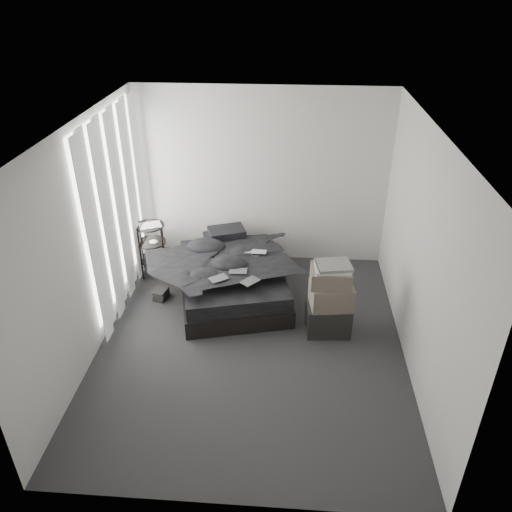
# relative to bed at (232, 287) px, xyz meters

# --- Properties ---
(floor) EXTENTS (3.60, 4.20, 0.01)m
(floor) POSITION_rel_bed_xyz_m (0.35, -1.02, -0.12)
(floor) COLOR #2D2D2F
(floor) RESTS_ON ground
(ceiling) EXTENTS (3.60, 4.20, 0.01)m
(ceiling) POSITION_rel_bed_xyz_m (0.35, -1.02, 2.48)
(ceiling) COLOR white
(ceiling) RESTS_ON ground
(wall_back) EXTENTS (3.60, 0.01, 2.60)m
(wall_back) POSITION_rel_bed_xyz_m (0.35, 1.08, 1.18)
(wall_back) COLOR silver
(wall_back) RESTS_ON ground
(wall_front) EXTENTS (3.60, 0.01, 2.60)m
(wall_front) POSITION_rel_bed_xyz_m (0.35, -3.12, 1.18)
(wall_front) COLOR silver
(wall_front) RESTS_ON ground
(wall_left) EXTENTS (0.01, 4.20, 2.60)m
(wall_left) POSITION_rel_bed_xyz_m (-1.45, -1.02, 1.18)
(wall_left) COLOR silver
(wall_left) RESTS_ON ground
(wall_right) EXTENTS (0.01, 4.20, 2.60)m
(wall_right) POSITION_rel_bed_xyz_m (2.15, -1.02, 1.18)
(wall_right) COLOR silver
(wall_right) RESTS_ON ground
(window_left) EXTENTS (0.02, 2.00, 2.30)m
(window_left) POSITION_rel_bed_xyz_m (-1.43, -0.12, 1.23)
(window_left) COLOR white
(window_left) RESTS_ON wall_left
(curtain_left) EXTENTS (0.06, 2.12, 2.48)m
(curtain_left) POSITION_rel_bed_xyz_m (-1.38, -0.12, 1.16)
(curtain_left) COLOR white
(curtain_left) RESTS_ON wall_left
(bed) EXTENTS (1.75, 2.07, 0.24)m
(bed) POSITION_rel_bed_xyz_m (0.00, 0.00, 0.00)
(bed) COLOR black
(bed) RESTS_ON floor
(mattress) EXTENTS (1.69, 2.01, 0.19)m
(mattress) POSITION_rel_bed_xyz_m (0.00, 0.00, 0.22)
(mattress) COLOR black
(mattress) RESTS_ON bed
(duvet) EXTENTS (1.65, 1.81, 0.21)m
(duvet) POSITION_rel_bed_xyz_m (0.01, -0.04, 0.42)
(duvet) COLOR black
(duvet) RESTS_ON mattress
(pillow_lower) EXTENTS (0.61, 0.48, 0.12)m
(pillow_lower) POSITION_rel_bed_xyz_m (-0.21, 0.67, 0.38)
(pillow_lower) COLOR black
(pillow_lower) RESTS_ON mattress
(pillow_upper) EXTENTS (0.59, 0.50, 0.11)m
(pillow_upper) POSITION_rel_bed_xyz_m (-0.15, 0.67, 0.49)
(pillow_upper) COLOR black
(pillow_upper) RESTS_ON pillow_lower
(laptop) EXTENTS (0.30, 0.21, 0.02)m
(laptop) POSITION_rel_bed_xyz_m (0.31, 0.12, 0.53)
(laptop) COLOR silver
(laptop) RESTS_ON duvet
(comic_a) EXTENTS (0.27, 0.25, 0.01)m
(comic_a) POSITION_rel_bed_xyz_m (-0.10, -0.52, 0.53)
(comic_a) COLOR black
(comic_a) RESTS_ON duvet
(comic_b) EXTENTS (0.23, 0.16, 0.01)m
(comic_b) POSITION_rel_bed_xyz_m (0.13, -0.33, 0.53)
(comic_b) COLOR black
(comic_b) RESTS_ON duvet
(comic_c) EXTENTS (0.26, 0.27, 0.01)m
(comic_c) POSITION_rel_bed_xyz_m (0.30, -0.56, 0.54)
(comic_c) COLOR black
(comic_c) RESTS_ON duvet
(side_stand) EXTENTS (0.51, 0.51, 0.77)m
(side_stand) POSITION_rel_bed_xyz_m (-1.21, 0.48, 0.26)
(side_stand) COLOR black
(side_stand) RESTS_ON floor
(papers) EXTENTS (0.36, 0.32, 0.02)m
(papers) POSITION_rel_bed_xyz_m (-1.20, 0.48, 0.66)
(papers) COLOR white
(papers) RESTS_ON side_stand
(floor_books) EXTENTS (0.18, 0.24, 0.15)m
(floor_books) POSITION_rel_bed_xyz_m (-0.95, -0.17, -0.05)
(floor_books) COLOR black
(floor_books) RESTS_ON floor
(box_lower) EXTENTS (0.55, 0.45, 0.39)m
(box_lower) POSITION_rel_bed_xyz_m (1.27, -0.70, 0.07)
(box_lower) COLOR black
(box_lower) RESTS_ON floor
(box_mid) EXTENTS (0.54, 0.45, 0.30)m
(box_mid) POSITION_rel_bed_xyz_m (1.28, -0.71, 0.42)
(box_mid) COLOR #60564B
(box_mid) RESTS_ON box_lower
(box_upper) EXTENTS (0.47, 0.38, 0.21)m
(box_upper) POSITION_rel_bed_xyz_m (1.26, -0.70, 0.67)
(box_upper) COLOR #60564B
(box_upper) RESTS_ON box_mid
(art_book_white) EXTENTS (0.42, 0.35, 0.04)m
(art_book_white) POSITION_rel_bed_xyz_m (1.27, -0.70, 0.79)
(art_book_white) COLOR silver
(art_book_white) RESTS_ON box_upper
(art_book_snake) EXTENTS (0.44, 0.37, 0.04)m
(art_book_snake) POSITION_rel_bed_xyz_m (1.28, -0.71, 0.83)
(art_book_snake) COLOR silver
(art_book_snake) RESTS_ON art_book_white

